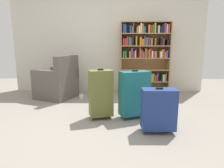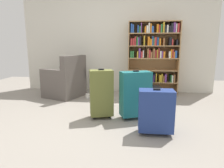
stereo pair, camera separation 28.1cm
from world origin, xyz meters
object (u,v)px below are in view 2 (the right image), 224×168
at_px(mug, 88,96).
at_px(suitcase_olive, 101,93).
at_px(suitcase_navy_blue, 156,111).
at_px(bookshelf, 153,54).
at_px(storage_box, 150,91).
at_px(armchair, 66,82).
at_px(suitcase_teal, 135,94).

relative_size(mug, suitcase_olive, 0.16).
bearing_deg(mug, suitcase_navy_blue, -51.92).
bearing_deg(suitcase_navy_blue, bookshelf, 86.38).
relative_size(mug, suitcase_navy_blue, 0.20).
relative_size(mug, storage_box, 0.29).
bearing_deg(armchair, suitcase_olive, -50.28).
height_order(storage_box, suitcase_olive, suitcase_olive).
distance_m(mug, suitcase_olive, 1.28).
relative_size(bookshelf, mug, 13.55).
distance_m(armchair, suitcase_teal, 1.90).
bearing_deg(suitcase_teal, storage_box, 75.42).
xyz_separation_m(bookshelf, suitcase_olive, (-0.90, -1.71, -0.52)).
relative_size(bookshelf, suitcase_olive, 2.14).
height_order(suitcase_navy_blue, suitcase_olive, suitcase_olive).
relative_size(storage_box, suitcase_navy_blue, 0.70).
bearing_deg(armchair, suitcase_navy_blue, -43.71).
bearing_deg(suitcase_navy_blue, suitcase_teal, 115.53).
height_order(armchair, suitcase_navy_blue, armchair).
distance_m(mug, suitcase_teal, 1.51).
bearing_deg(suitcase_olive, armchair, 129.72).
bearing_deg(mug, bookshelf, 22.95).
bearing_deg(mug, suitcase_teal, -46.98).
bearing_deg(bookshelf, storage_box, -98.83).
bearing_deg(suitcase_olive, mug, 113.77).
relative_size(suitcase_olive, suitcase_teal, 1.03).
bearing_deg(bookshelf, suitcase_teal, -103.18).
xyz_separation_m(armchair, mug, (0.51, -0.08, -0.27)).
distance_m(bookshelf, mug, 1.75).
relative_size(storage_box, suitcase_teal, 0.56).
xyz_separation_m(bookshelf, suitcase_teal, (-0.39, -1.67, -0.53)).
xyz_separation_m(mug, storage_box, (1.33, 0.18, 0.09)).
bearing_deg(storage_box, mug, -172.40).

